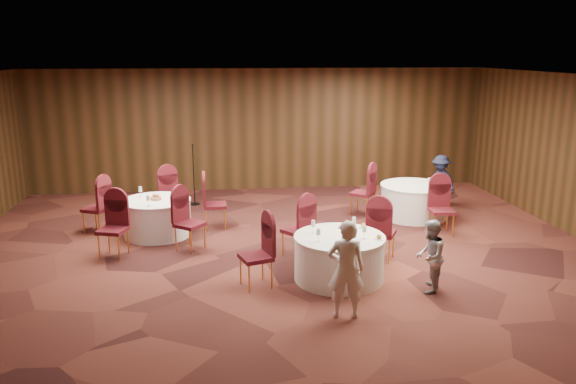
{
  "coord_description": "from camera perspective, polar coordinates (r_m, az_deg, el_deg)",
  "views": [
    {
      "loc": [
        -1.01,
        -9.8,
        3.65
      ],
      "look_at": [
        0.2,
        0.2,
        1.1
      ],
      "focal_mm": 35.0,
      "sensor_mm": 36.0,
      "label": 1
    }
  ],
  "objects": [
    {
      "name": "ground",
      "position": [
        10.5,
        -0.96,
        -6.13
      ],
      "size": [
        12.0,
        12.0,
        0.0
      ],
      "primitive_type": "plane",
      "color": "black",
      "rests_on": "ground"
    },
    {
      "name": "room_shell",
      "position": [
        9.99,
        -1.0,
        4.5
      ],
      "size": [
        12.0,
        12.0,
        12.0
      ],
      "color": "silver",
      "rests_on": "ground"
    },
    {
      "name": "table_main",
      "position": [
        9.23,
        5.21,
        -6.63
      ],
      "size": [
        1.48,
        1.48,
        0.74
      ],
      "color": "white",
      "rests_on": "ground"
    },
    {
      "name": "table_left",
      "position": [
        11.64,
        -13.16,
        -2.51
      ],
      "size": [
        1.38,
        1.38,
        0.74
      ],
      "color": "white",
      "rests_on": "ground"
    },
    {
      "name": "table_right",
      "position": [
        12.89,
        12.65,
        -0.86
      ],
      "size": [
        1.51,
        1.51,
        0.74
      ],
      "color": "white",
      "rests_on": "ground"
    },
    {
      "name": "chairs_main",
      "position": [
        9.69,
        2.63,
        -4.78
      ],
      "size": [
        2.98,
        1.94,
        1.0
      ],
      "color": "#3C0C0C",
      "rests_on": "ground"
    },
    {
      "name": "chairs_left",
      "position": [
        11.62,
        -13.2,
        -1.91
      ],
      "size": [
        3.04,
        3.16,
        1.0
      ],
      "color": "#3C0C0C",
      "rests_on": "ground"
    },
    {
      "name": "chairs_right",
      "position": [
        12.3,
        11.28,
        -0.91
      ],
      "size": [
        1.88,
        2.24,
        1.0
      ],
      "color": "#3C0C0C",
      "rests_on": "ground"
    },
    {
      "name": "tabletop_main",
      "position": [
        9.01,
        6.24,
        -4.02
      ],
      "size": [
        1.09,
        1.05,
        0.22
      ],
      "color": "silver",
      "rests_on": "table_main"
    },
    {
      "name": "tabletop_left",
      "position": [
        11.52,
        -13.29,
        -0.4
      ],
      "size": [
        0.83,
        0.81,
        0.22
      ],
      "color": "silver",
      "rests_on": "table_left"
    },
    {
      "name": "tabletop_right",
      "position": [
        12.6,
        14.17,
        1.16
      ],
      "size": [
        0.08,
        0.08,
        0.22
      ],
      "color": "silver",
      "rests_on": "table_right"
    },
    {
      "name": "mic_stand",
      "position": [
        13.77,
        -9.5,
        0.45
      ],
      "size": [
        0.24,
        0.24,
        1.48
      ],
      "color": "black",
      "rests_on": "ground"
    },
    {
      "name": "woman_a",
      "position": [
        7.86,
        5.92,
        -7.83
      ],
      "size": [
        0.56,
        0.41,
        1.42
      ],
      "primitive_type": "imported",
      "rotation": [
        0.0,
        0.0,
        3.0
      ],
      "color": "silver",
      "rests_on": "ground"
    },
    {
      "name": "woman_b",
      "position": [
        8.95,
        14.21,
        -6.33
      ],
      "size": [
        0.64,
        0.7,
        1.15
      ],
      "primitive_type": "imported",
      "rotation": [
        0.0,
        0.0,
        4.23
      ],
      "color": "#9FA0A3",
      "rests_on": "ground"
    },
    {
      "name": "man_c",
      "position": [
        13.84,
        15.22,
        1.07
      ],
      "size": [
        0.81,
        0.93,
        1.25
      ],
      "primitive_type": "imported",
      "rotation": [
        0.0,
        0.0,
        5.26
      ],
      "color": "black",
      "rests_on": "ground"
    }
  ]
}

